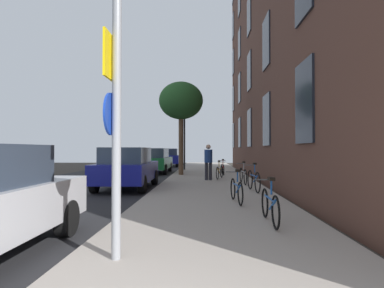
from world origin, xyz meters
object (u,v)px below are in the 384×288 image
(pedestrian_0, at_px, (208,160))
(car_1, at_px, (127,167))
(traffic_light, at_px, (183,133))
(car_2, at_px, (155,160))
(tree_near, at_px, (181,101))
(bicycle_5, at_px, (223,169))
(bicycle_1, at_px, (236,190))
(car_3, at_px, (170,157))
(sign_post, at_px, (115,114))
(bicycle_2, at_px, (254,180))
(bicycle_3, at_px, (243,175))
(bicycle_4, at_px, (220,171))
(bicycle_0, at_px, (270,205))

(pedestrian_0, xyz_separation_m, car_1, (-3.24, -2.49, -0.23))
(traffic_light, xyz_separation_m, car_2, (-1.69, -1.92, -1.88))
(tree_near, relative_size, car_1, 1.21)
(traffic_light, xyz_separation_m, bicycle_5, (2.56, -4.54, -2.26))
(traffic_light, xyz_separation_m, pedestrian_0, (1.70, -7.76, -1.65))
(bicycle_1, xyz_separation_m, car_3, (-4.01, 20.55, 0.37))
(sign_post, relative_size, car_1, 0.80)
(sign_post, bearing_deg, tree_near, 90.56)
(bicycle_2, xyz_separation_m, bicycle_3, (-0.07, 2.40, -0.02))
(bicycle_1, relative_size, bicycle_4, 1.01)
(car_1, height_order, car_2, same)
(bicycle_4, height_order, car_1, car_1)
(bicycle_2, bearing_deg, bicycle_3, 91.65)
(sign_post, relative_size, bicycle_1, 2.14)
(traffic_light, bearing_deg, bicycle_0, -80.45)
(bicycle_4, bearing_deg, traffic_light, 108.09)
(tree_near, bearing_deg, bicycle_3, -58.04)
(car_1, relative_size, car_3, 0.97)
(pedestrian_0, xyz_separation_m, car_3, (-3.34, 14.18, -0.23))
(bicycle_2, relative_size, car_1, 0.40)
(bicycle_0, bearing_deg, sign_post, -138.92)
(bicycle_1, bearing_deg, bicycle_3, 81.01)
(tree_near, height_order, bicycle_2, tree_near)
(bicycle_2, bearing_deg, car_3, 104.94)
(sign_post, bearing_deg, bicycle_5, 81.01)
(bicycle_5, bearing_deg, tree_near, -178.27)
(sign_post, bearing_deg, bicycle_3, 73.25)
(bicycle_4, bearing_deg, bicycle_3, -70.14)
(bicycle_0, distance_m, bicycle_3, 7.21)
(bicycle_4, relative_size, bicycle_5, 0.95)
(car_2, bearing_deg, sign_post, -83.16)
(sign_post, distance_m, bicycle_2, 7.67)
(tree_near, height_order, pedestrian_0, tree_near)
(traffic_light, bearing_deg, bicycle_4, -71.91)
(bicycle_1, xyz_separation_m, pedestrian_0, (-0.67, 6.37, 0.61))
(sign_post, distance_m, bicycle_4, 12.01)
(car_1, bearing_deg, bicycle_4, 41.08)
(traffic_light, xyz_separation_m, car_3, (-1.64, 6.42, -1.88))
(tree_near, xyz_separation_m, car_3, (-1.83, 11.02, -3.46))
(car_2, height_order, car_3, same)
(bicycle_0, bearing_deg, car_1, 124.50)
(tree_near, bearing_deg, car_1, -106.97)
(tree_near, height_order, car_1, tree_near)
(sign_post, height_order, pedestrian_0, sign_post)
(tree_near, height_order, bicycle_1, tree_near)
(traffic_light, bearing_deg, tree_near, -87.72)
(traffic_light, xyz_separation_m, tree_near, (0.18, -4.61, 1.58))
(bicycle_0, height_order, bicycle_1, bicycle_0)
(bicycle_0, xyz_separation_m, bicycle_2, (0.42, 4.80, 0.03))
(tree_near, relative_size, bicycle_2, 3.05)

